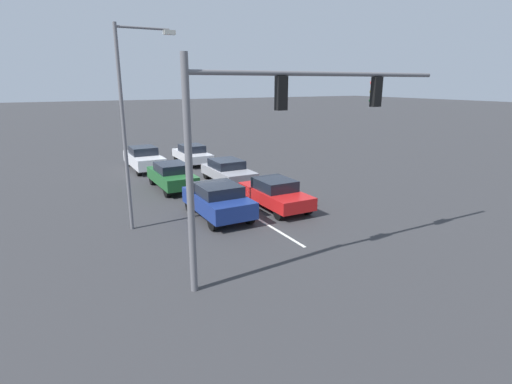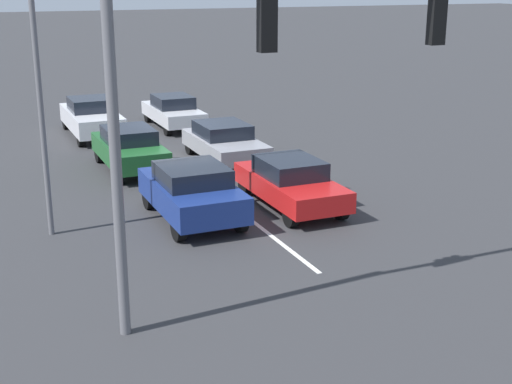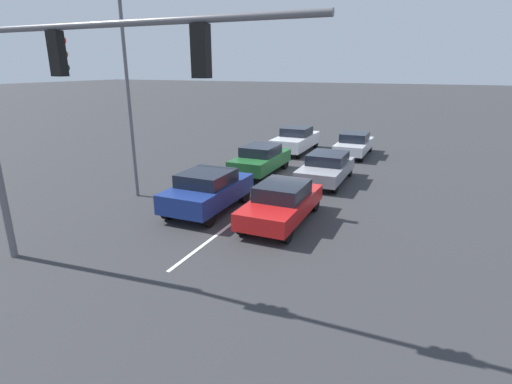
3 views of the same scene
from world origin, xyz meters
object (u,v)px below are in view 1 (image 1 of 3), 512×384
car_silver_leftlane_third (192,154)px  car_darkgreen_midlane_second (172,175)px  car_red_leftlane_front (275,193)px  traffic_signal_gantry (275,121)px  car_white_midlane_third (144,158)px  car_gray_leftlane_second (228,171)px  street_lamp_right_shoulder (130,115)px  car_navy_midlane_front (218,200)px

car_silver_leftlane_third → car_darkgreen_midlane_second: bearing=61.4°
car_red_leftlane_front → traffic_signal_gantry: (3.45, 5.61, 3.97)m
car_white_midlane_third → traffic_signal_gantry: size_ratio=0.52×
car_gray_leftlane_second → traffic_signal_gantry: 12.43m
car_red_leftlane_front → car_darkgreen_midlane_second: size_ratio=1.02×
car_darkgreen_midlane_second → car_white_midlane_third: size_ratio=0.89×
traffic_signal_gantry → street_lamp_right_shoulder: street_lamp_right_shoulder is taller
car_darkgreen_midlane_second → car_silver_leftlane_third: bearing=-118.6°
car_darkgreen_midlane_second → traffic_signal_gantry: bearing=88.9°
car_gray_leftlane_second → traffic_signal_gantry: bearing=72.2°
car_navy_midlane_front → traffic_signal_gantry: traffic_signal_gantry is taller
car_red_leftlane_front → car_darkgreen_midlane_second: 6.56m
car_darkgreen_midlane_second → traffic_signal_gantry: (0.21, 11.31, 3.91)m
car_darkgreen_midlane_second → car_gray_leftlane_second: bearing=178.4°
car_darkgreen_midlane_second → car_white_midlane_third: bearing=-88.8°
car_white_midlane_third → traffic_signal_gantry: (0.09, 17.30, 3.90)m
car_red_leftlane_front → street_lamp_right_shoulder: street_lamp_right_shoulder is taller
car_white_midlane_third → car_silver_leftlane_third: 3.61m
car_gray_leftlane_second → car_darkgreen_midlane_second: 3.38m
car_silver_leftlane_third → traffic_signal_gantry: size_ratio=0.47×
car_gray_leftlane_second → car_silver_leftlane_third: bearing=-90.7°
car_darkgreen_midlane_second → traffic_signal_gantry: size_ratio=0.47×
car_white_midlane_third → car_gray_leftlane_second: bearing=120.0°
car_navy_midlane_front → car_red_leftlane_front: 2.93m
car_navy_midlane_front → car_darkgreen_midlane_second: size_ratio=0.96×
car_red_leftlane_front → car_white_midlane_third: 12.17m
car_red_leftlane_front → car_silver_leftlane_third: car_red_leftlane_front is taller
car_red_leftlane_front → car_white_midlane_third: bearing=-73.9°
car_red_leftlane_front → car_navy_midlane_front: bearing=0.6°
car_gray_leftlane_second → car_white_midlane_third: car_white_midlane_third is taller
traffic_signal_gantry → car_navy_midlane_front: bearing=-95.3°
car_gray_leftlane_second → car_silver_leftlane_third: size_ratio=0.98×
car_red_leftlane_front → car_silver_leftlane_third: bearing=-91.1°
car_navy_midlane_front → car_darkgreen_midlane_second: bearing=-86.9°
car_navy_midlane_front → car_red_leftlane_front: bearing=-179.4°
car_gray_leftlane_second → car_white_midlane_third: size_ratio=0.89×
car_gray_leftlane_second → street_lamp_right_shoulder: size_ratio=0.53×
car_darkgreen_midlane_second → car_silver_leftlane_third: car_darkgreen_midlane_second is taller
car_silver_leftlane_third → car_gray_leftlane_second: bearing=89.3°
car_navy_midlane_front → car_white_midlane_third: 11.73m
traffic_signal_gantry → street_lamp_right_shoulder: size_ratio=1.15×
car_navy_midlane_front → car_silver_leftlane_third: size_ratio=0.94×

